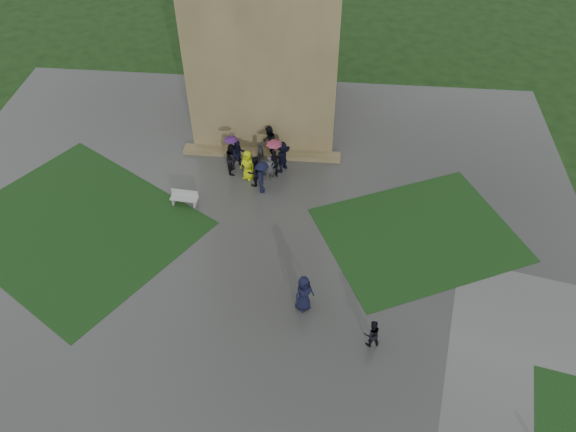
{
  "coord_description": "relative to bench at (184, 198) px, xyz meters",
  "views": [
    {
      "loc": [
        3.85,
        -14.68,
        19.85
      ],
      "look_at": [
        2.08,
        4.5,
        1.2
      ],
      "focal_mm": 35.0,
      "sensor_mm": 36.0,
      "label": 1
    }
  ],
  "objects": [
    {
      "name": "ground",
      "position": [
        3.44,
        -6.14,
        -0.44
      ],
      "size": [
        120.0,
        120.0,
        0.0
      ],
      "primitive_type": "plane",
      "color": "black"
    },
    {
      "name": "plaza",
      "position": [
        3.44,
        -4.14,
        -0.43
      ],
      "size": [
        34.0,
        34.0,
        0.02
      ],
      "primitive_type": "cube",
      "color": "#343432",
      "rests_on": "ground"
    },
    {
      "name": "lawn_inset_left",
      "position": [
        -5.06,
        -2.14,
        -0.42
      ],
      "size": [
        14.1,
        13.46,
        0.01
      ],
      "primitive_type": "cube",
      "rotation": [
        0.0,
        0.0,
        -0.56
      ],
      "color": "black",
      "rests_on": "plaza"
    },
    {
      "name": "lawn_inset_right",
      "position": [
        11.94,
        -1.14,
        -0.42
      ],
      "size": [
        11.12,
        10.15,
        0.01
      ],
      "primitive_type": "cube",
      "rotation": [
        0.0,
        0.0,
        0.44
      ],
      "color": "black",
      "rests_on": "plaza"
    },
    {
      "name": "tower_plinth",
      "position": [
        3.44,
        4.46,
        -0.31
      ],
      "size": [
        9.0,
        0.8,
        0.22
      ],
      "primitive_type": "cube",
      "color": "brown",
      "rests_on": "plaza"
    },
    {
      "name": "bench",
      "position": [
        0.0,
        0.0,
        0.0
      ],
      "size": [
        1.45,
        0.55,
        0.82
      ],
      "rotation": [
        0.0,
        0.0,
        -0.08
      ],
      "color": "#A7A7A3",
      "rests_on": "plaza"
    },
    {
      "name": "visitor_cluster",
      "position": [
        3.68,
        2.78,
        0.57
      ],
      "size": [
        3.74,
        4.22,
        2.4
      ],
      "color": "black",
      "rests_on": "plaza"
    },
    {
      "name": "pedestrian_mid",
      "position": [
        6.59,
        -6.03,
        0.53
      ],
      "size": [
        1.12,
        1.1,
        1.91
      ],
      "primitive_type": "imported",
      "rotation": [
        0.0,
        0.0,
        0.72
      ],
      "color": "black",
      "rests_on": "plaza"
    },
    {
      "name": "pedestrian_near",
      "position": [
        9.46,
        -7.63,
        0.3
      ],
      "size": [
        0.78,
        0.57,
        1.45
      ],
      "primitive_type": "imported",
      "rotation": [
        0.0,
        0.0,
        3.41
      ],
      "color": "black",
      "rests_on": "plaza"
    }
  ]
}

